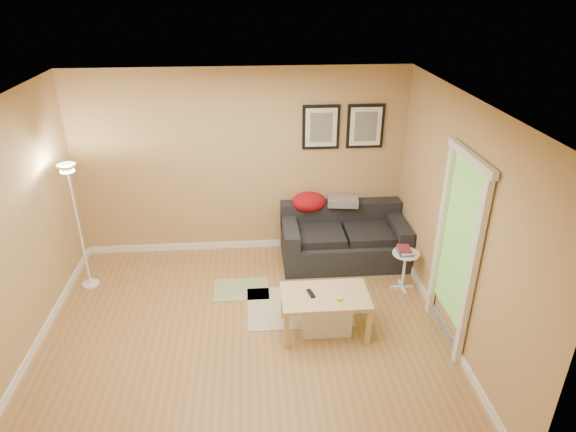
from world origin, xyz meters
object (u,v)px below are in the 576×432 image
object	(u,v)px
storage_bin	(325,315)
book_stack	(405,250)
sofa	(344,236)
coffee_table	(324,313)
side_table	(404,270)
floor_lamp	(80,231)

from	to	relation	value
storage_bin	book_stack	world-z (taller)	book_stack
sofa	coffee_table	bearing A→B (deg)	-107.91
coffee_table	side_table	xyz separation A→B (m)	(1.13, 0.76, 0.02)
storage_bin	floor_lamp	size ratio (longest dim) A/B	0.34
book_stack	storage_bin	bearing A→B (deg)	-143.95
side_table	storage_bin	bearing A→B (deg)	-147.05
book_stack	floor_lamp	xyz separation A→B (m)	(-4.00, 0.37, 0.24)
book_stack	sofa	bearing A→B (deg)	132.60
side_table	book_stack	xyz separation A→B (m)	(-0.02, 0.01, 0.29)
side_table	floor_lamp	size ratio (longest dim) A/B	0.31
sofa	coffee_table	size ratio (longest dim) A/B	1.77
book_stack	coffee_table	bearing A→B (deg)	-142.82
coffee_table	storage_bin	bearing A→B (deg)	62.60
storage_bin	side_table	size ratio (longest dim) A/B	1.10
sofa	storage_bin	bearing A→B (deg)	-107.83
sofa	side_table	distance (m)	0.99
sofa	book_stack	size ratio (longest dim) A/B	7.43
book_stack	floor_lamp	bearing A→B (deg)	177.12
storage_bin	floor_lamp	bearing A→B (deg)	159.32
side_table	floor_lamp	world-z (taller)	floor_lamp
coffee_table	storage_bin	xyz separation A→B (m)	(0.02, 0.04, -0.07)
sofa	storage_bin	xyz separation A→B (m)	(-0.47, -1.47, -0.20)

